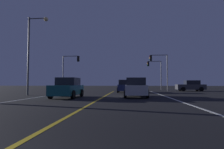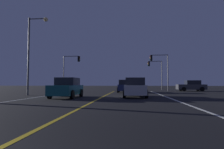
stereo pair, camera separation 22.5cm
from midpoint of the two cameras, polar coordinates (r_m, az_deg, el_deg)
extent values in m
cube|color=silver|center=(12.32, 21.56, -8.15)|extent=(0.16, 34.70, 0.01)
cube|color=silver|center=(14.28, -28.88, -7.23)|extent=(0.16, 34.70, 0.01)
cube|color=gold|center=(12.06, -5.68, -8.45)|extent=(0.16, 34.70, 0.01)
cylinder|color=black|center=(27.25, 2.41, -4.57)|extent=(0.22, 0.68, 0.68)
cylinder|color=black|center=(27.21, 6.21, -4.56)|extent=(0.22, 0.68, 0.68)
cylinder|color=black|center=(24.55, 2.08, -4.77)|extent=(0.22, 0.68, 0.68)
cylinder|color=black|center=(24.51, 6.30, -4.76)|extent=(0.22, 0.68, 0.68)
cube|color=navy|center=(25.86, 4.25, -3.95)|extent=(1.80, 4.30, 0.80)
cube|color=black|center=(25.60, 4.23, -2.35)|extent=(1.60, 2.10, 0.64)
cube|color=red|center=(23.78, 2.70, -3.82)|extent=(0.24, 0.08, 0.16)
cube|color=red|center=(23.75, 5.60, -3.81)|extent=(0.24, 0.08, 0.16)
cylinder|color=black|center=(14.84, -11.64, -6.03)|extent=(0.22, 0.68, 0.68)
cylinder|color=black|center=(15.46, -18.06, -5.82)|extent=(0.22, 0.68, 0.68)
cylinder|color=black|center=(17.43, -9.03, -5.56)|extent=(0.22, 0.68, 0.68)
cylinder|color=black|center=(17.96, -14.63, -5.42)|extent=(0.22, 0.68, 0.68)
cube|color=#145156|center=(16.38, -13.26, -4.58)|extent=(1.80, 4.30, 0.80)
cube|color=black|center=(16.61, -12.96, -2.07)|extent=(1.60, 2.10, 0.64)
cube|color=red|center=(18.22, -9.35, -4.11)|extent=(0.24, 0.08, 0.16)
cube|color=red|center=(18.56, -12.94, -4.05)|extent=(0.24, 0.08, 0.16)
cylinder|color=black|center=(18.22, 4.38, -5.46)|extent=(0.22, 0.68, 0.68)
cylinder|color=black|center=(18.28, 10.05, -5.42)|extent=(0.22, 0.68, 0.68)
cylinder|color=black|center=(15.53, 4.21, -5.93)|extent=(0.22, 0.68, 0.68)
cylinder|color=black|center=(15.59, 10.87, -5.88)|extent=(0.22, 0.68, 0.68)
cube|color=#B7BABF|center=(16.87, 7.36, -4.58)|extent=(1.80, 4.30, 0.80)
cube|color=black|center=(16.61, 7.38, -2.12)|extent=(1.60, 2.10, 0.64)
cube|color=red|center=(14.76, 5.31, -4.46)|extent=(0.24, 0.08, 0.16)
cube|color=red|center=(14.80, 9.97, -4.43)|extent=(0.24, 0.08, 0.16)
cylinder|color=black|center=(30.93, 21.25, -4.17)|extent=(0.68, 0.22, 0.68)
cylinder|color=black|center=(32.66, 20.38, -4.10)|extent=(0.68, 0.22, 0.68)
cylinder|color=black|center=(31.77, 25.95, -4.04)|extent=(0.68, 0.22, 0.68)
cylinder|color=black|center=(33.46, 24.86, -3.98)|extent=(0.68, 0.22, 0.68)
cube|color=#38383D|center=(32.17, 23.11, -3.50)|extent=(4.30, 1.80, 0.80)
cube|color=black|center=(32.25, 23.51, -2.21)|extent=(2.10, 1.60, 0.64)
cube|color=red|center=(32.31, 26.99, -3.24)|extent=(0.08, 0.24, 0.16)
cube|color=red|center=(33.43, 26.23, -3.23)|extent=(0.08, 0.24, 0.16)
cylinder|color=#4C4C51|center=(30.28, 16.85, 0.49)|extent=(0.14, 0.14, 5.71)
cylinder|color=#4C4C51|center=(30.34, 14.45, 5.77)|extent=(2.50, 0.10, 0.10)
cube|color=black|center=(30.11, 12.11, 4.95)|extent=(0.28, 0.36, 0.90)
sphere|color=#3A0605|center=(30.13, 11.80, 5.51)|extent=(0.20, 0.20, 0.20)
sphere|color=orange|center=(30.09, 11.80, 4.95)|extent=(0.20, 0.20, 0.20)
sphere|color=#063816|center=(30.05, 11.81, 4.38)|extent=(0.20, 0.20, 0.20)
cylinder|color=#4C4C51|center=(31.52, -14.33, 0.33)|extent=(0.14, 0.14, 5.71)
cylinder|color=#4C4C51|center=(31.39, -12.11, 5.47)|extent=(2.50, 0.10, 0.10)
cube|color=black|center=(30.98, -9.91, 4.72)|extent=(0.28, 0.36, 0.90)
sphere|color=#3A0605|center=(30.98, -9.61, 5.28)|extent=(0.20, 0.20, 0.20)
sphere|color=orange|center=(30.94, -9.62, 4.73)|extent=(0.20, 0.20, 0.20)
sphere|color=#063816|center=(30.90, -9.62, 4.17)|extent=(0.20, 0.20, 0.20)
cylinder|color=#4C4C51|center=(35.67, 15.10, -0.27)|extent=(0.14, 0.14, 5.38)
cylinder|color=#4C4C51|center=(35.71, 13.23, 3.95)|extent=(2.30, 0.10, 0.10)
cube|color=black|center=(35.52, 11.40, 3.24)|extent=(0.28, 0.36, 0.90)
sphere|color=#3A0605|center=(35.53, 11.14, 3.72)|extent=(0.20, 0.20, 0.20)
sphere|color=orange|center=(35.50, 11.14, 3.24)|extent=(0.20, 0.20, 0.20)
sphere|color=#063816|center=(35.47, 11.15, 2.76)|extent=(0.20, 0.20, 0.20)
cylinder|color=#4C4C51|center=(20.97, -23.83, 5.15)|extent=(0.18, 0.18, 8.01)
cylinder|color=#4C4C51|center=(21.43, -21.46, 15.53)|extent=(1.78, 0.10, 0.10)
sphere|color=#F9D88C|center=(21.02, -19.22, 15.57)|extent=(0.44, 0.44, 0.44)
camera|label=1|loc=(0.11, -84.64, -0.26)|focal=30.02mm
camera|label=2|loc=(0.11, 95.36, 0.26)|focal=30.02mm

